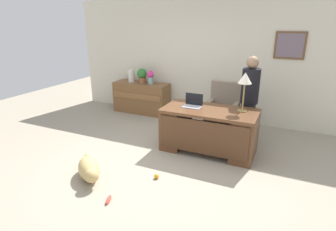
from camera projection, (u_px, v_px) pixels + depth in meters
name	position (u px, v px, depth m)	size (l,w,h in m)	color
ground_plane	(163.00, 165.00, 4.52)	(12.00, 12.00, 0.00)	#9E937F
back_wall	(213.00, 61.00, 6.31)	(7.00, 0.16, 2.70)	beige
desk	(209.00, 129.00, 4.87)	(1.61, 0.82, 0.78)	brown
credenza	(141.00, 98.00, 6.99)	(1.40, 0.50, 0.76)	brown
armchair	(223.00, 111.00, 5.66)	(0.60, 0.59, 1.05)	gray
person_standing	(249.00, 100.00, 5.10)	(0.32, 0.32, 1.64)	#262323
dog_lying	(89.00, 169.00, 4.09)	(0.64, 0.62, 0.30)	tan
laptop	(193.00, 103.00, 4.92)	(0.32, 0.22, 0.23)	#B2B5BA
desk_lamp	(245.00, 81.00, 4.50)	(0.22, 0.22, 0.66)	#9E8447
vase_with_flowers	(151.00, 77.00, 6.71)	(0.17, 0.17, 0.32)	#81A6A4
vase_empty	(131.00, 76.00, 6.93)	(0.16, 0.16, 0.31)	silver
potted_plant	(142.00, 75.00, 6.79)	(0.24, 0.24, 0.36)	brown
dog_toy_ball	(157.00, 176.00, 4.13)	(0.07, 0.07, 0.07)	orange
dog_toy_plush	(109.00, 199.00, 3.61)	(0.19, 0.05, 0.05)	#E53F33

